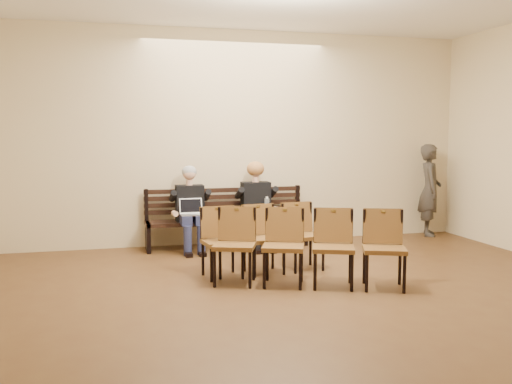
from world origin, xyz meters
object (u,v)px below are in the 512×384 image
Objects in this scene: seated_man at (191,210)px; passerby at (430,183)px; water_bottle at (267,213)px; chair_row_back at (264,239)px; bag at (282,235)px; seated_woman at (257,207)px; bench at (227,233)px; laptop at (192,216)px; chair_row_front at (308,248)px.

seated_man is 0.69× the size of passerby.
water_bottle is 0.16× the size of chair_row_back.
seated_woman is at bearing -156.07° from bag.
bench is 2.00× the size of seated_woman.
bag is 2.86m from passerby.
chair_row_back reaches higher than bench.
laptop is 0.19× the size of passerby.
bag is at bearing 15.34° from laptop.
passerby is at bearing 7.89° from water_bottle.
laptop is 1.40× the size of water_bottle.
seated_woman is (0.47, -0.12, 0.43)m from bench.
seated_man is 1.84m from chair_row_back.
passerby is (3.71, 0.10, 0.71)m from bench.
chair_row_front is at bearing -64.12° from laptop.
bag is (1.57, 0.22, -0.51)m from seated_man.
bag is at bearing 114.73° from passerby.
bench is 0.97m from bag.
bench is at bearing 11.25° from seated_man.
chair_row_front is 0.82m from chair_row_back.
passerby reaches higher than chair_row_front.
seated_woman is 3.26m from passerby.
bench is 3.78m from passerby.
water_bottle is 1.55m from chair_row_back.
seated_woman reaches higher than seated_man.
seated_woman is at bearing 118.61° from passerby.
chair_row_front reaches higher than bench.
passerby reaches higher than chair_row_back.
laptop reaches higher than bag.
seated_woman reaches higher than laptop.
chair_row_back is at bearing 136.00° from chair_row_front.
passerby is at bearing 3.88° from seated_woman.
bench is 1.61× the size of chair_row_back.
chair_row_back is (-0.46, -1.47, -0.13)m from water_bottle.
chair_row_front is (0.45, -2.55, 0.24)m from bench.
seated_woman is 2.44m from chair_row_front.
bench is 0.74m from seated_man.
passerby is (3.24, 0.22, 0.29)m from seated_woman.
water_bottle is at bearing -10.42° from seated_man.
seated_woman is 1.74m from chair_row_back.
water_bottle is at bearing 65.68° from chair_row_back.
bag is at bearing 23.93° from seated_woman.
seated_man is 1.66m from bag.
chair_row_back is at bearing 142.64° from passerby.
bench is 7.07× the size of bag.
seated_woman is at bearing -14.38° from bench.
seated_man is 3.66× the size of laptop.
seated_man is 1.07m from seated_woman.
bag is 2.11m from chair_row_back.
water_bottle is at bearing -30.56° from bench.
chair_row_back is (-3.60, -1.91, -0.49)m from passerby.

